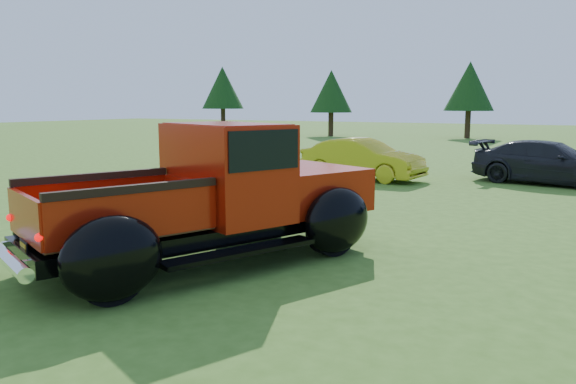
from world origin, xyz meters
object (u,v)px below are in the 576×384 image
object	(u,v)px
tree_far_west	(223,88)
tree_west	(331,91)
show_car_grey	(550,163)
tree_mid_left	(469,86)
show_car_yellow	(362,159)
pickup_truck	(227,194)
show_car_red	(223,150)

from	to	relation	value
tree_far_west	tree_west	xyz separation A→B (m)	(10.00, -1.00, -0.41)
show_car_grey	tree_west	bearing A→B (deg)	49.15
tree_far_west	tree_west	bearing A→B (deg)	-5.71
tree_mid_left	show_car_yellow	bearing A→B (deg)	-86.21
tree_west	pickup_truck	world-z (taller)	tree_west
show_car_red	show_car_grey	bearing A→B (deg)	-73.88
tree_west	show_car_grey	xyz separation A→B (m)	(15.50, -19.08, -2.50)
tree_west	tree_mid_left	size ratio (longest dim) A/B	0.92
pickup_truck	show_car_red	distance (m)	11.03
tree_far_west	pickup_truck	size ratio (longest dim) A/B	0.93
tree_west	tree_far_west	bearing A→B (deg)	174.29
tree_west	tree_mid_left	world-z (taller)	tree_mid_left
tree_west	tree_mid_left	xyz separation A→B (m)	(9.00, 2.00, 0.27)
tree_far_west	show_car_red	distance (m)	26.90
tree_west	show_car_grey	world-z (taller)	tree_west
show_car_red	tree_west	bearing A→B (deg)	21.14
show_car_grey	show_car_red	bearing A→B (deg)	109.84
tree_far_west	show_car_red	world-z (taller)	tree_far_west
tree_west	pickup_truck	distance (m)	32.13
tree_west	show_car_yellow	bearing A→B (deg)	-63.05
pickup_truck	show_car_yellow	size ratio (longest dim) A/B	1.52
tree_west	show_car_red	world-z (taller)	tree_west
tree_far_west	tree_west	distance (m)	10.06
tree_far_west	pickup_truck	distance (m)	37.87
tree_mid_left	show_car_yellow	size ratio (longest dim) A/B	1.36
pickup_truck	tree_far_west	bearing A→B (deg)	148.62
pickup_truck	show_car_red	xyz separation A→B (m)	(-6.47, 8.93, -0.23)
show_car_grey	pickup_truck	bearing A→B (deg)	171.72
tree_far_west	show_car_grey	bearing A→B (deg)	-38.22
pickup_truck	show_car_red	bearing A→B (deg)	148.98
tree_far_west	tree_west	size ratio (longest dim) A/B	1.13
show_car_yellow	pickup_truck	bearing A→B (deg)	-164.02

